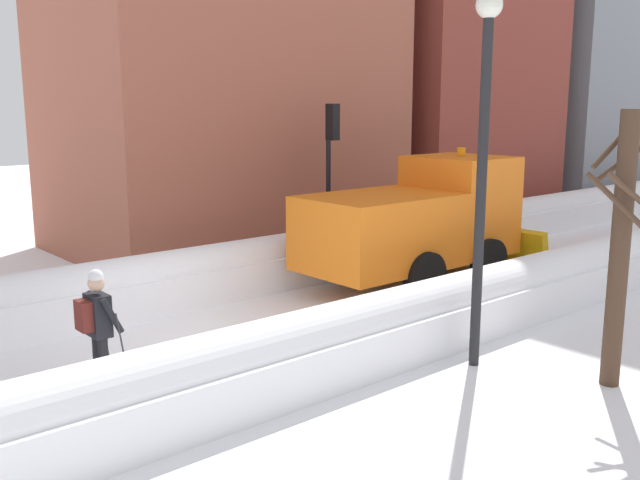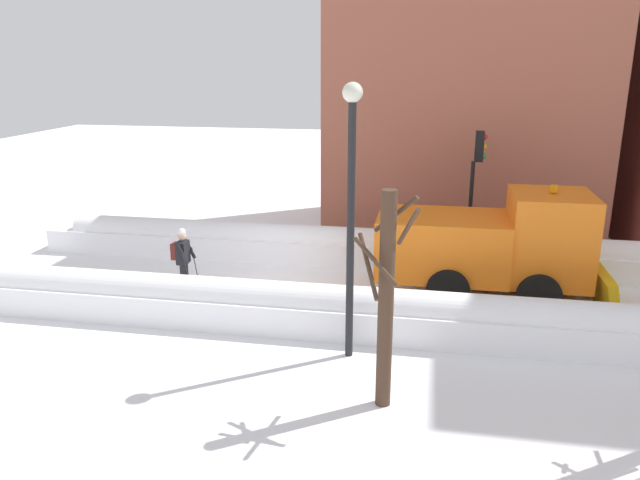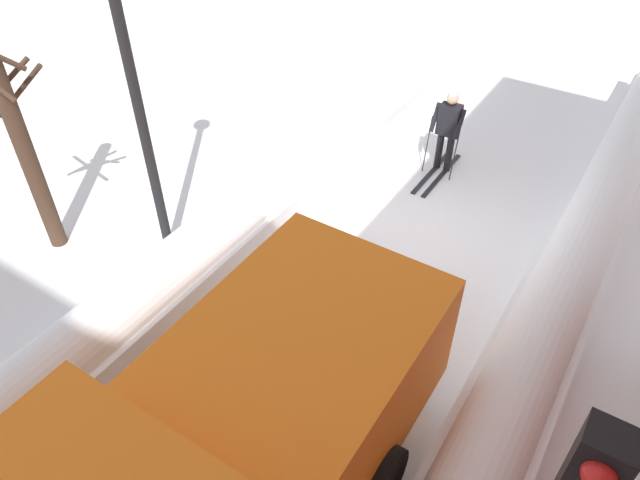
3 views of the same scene
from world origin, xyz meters
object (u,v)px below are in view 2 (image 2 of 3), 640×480
(skier, at_px, (183,257))
(bare_tree_near, at_px, (386,297))
(street_lamp, at_px, (351,192))
(traffic_light_pole, at_px, (476,172))
(plow_truck, at_px, (493,244))

(skier, bearing_deg, bare_tree_near, 50.85)
(street_lamp, height_order, bare_tree_near, street_lamp)
(skier, relative_size, traffic_light_pole, 0.44)
(plow_truck, distance_m, traffic_light_pole, 3.07)
(bare_tree_near, bearing_deg, traffic_light_pole, 166.87)
(skier, relative_size, bare_tree_near, 0.45)
(plow_truck, relative_size, street_lamp, 1.04)
(skier, bearing_deg, plow_truck, 97.64)
(plow_truck, xyz_separation_m, traffic_light_pole, (-2.69, -0.36, 1.43))
(plow_truck, height_order, skier, plow_truck)
(traffic_light_pole, relative_size, bare_tree_near, 1.02)
(skier, distance_m, bare_tree_near, 7.63)
(plow_truck, xyz_separation_m, bare_tree_near, (5.86, -2.36, 0.65))
(traffic_light_pole, height_order, street_lamp, street_lamp)
(plow_truck, bearing_deg, skier, -82.36)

